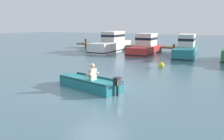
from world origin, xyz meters
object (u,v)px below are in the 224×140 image
(moored_boat_red, at_px, (145,46))
(mooring_buoy, at_px, (161,65))
(rowboat_with_person, at_px, (89,83))
(moored_boat_teal, at_px, (186,48))
(moored_boat_white, at_px, (112,44))

(moored_boat_red, distance_m, mooring_buoy, 8.05)
(rowboat_with_person, distance_m, moored_boat_teal, 13.68)
(rowboat_with_person, height_order, moored_boat_white, moored_boat_white)
(moored_boat_red, bearing_deg, moored_boat_white, 175.13)
(rowboat_with_person, height_order, mooring_buoy, rowboat_with_person)
(moored_boat_teal, bearing_deg, mooring_buoy, -91.56)
(moored_boat_red, relative_size, moored_boat_teal, 0.79)
(mooring_buoy, bearing_deg, moored_boat_white, 136.59)
(rowboat_with_person, height_order, moored_boat_red, moored_boat_red)
(moored_boat_teal, bearing_deg, rowboat_with_person, -96.08)
(moored_boat_red, distance_m, moored_boat_teal, 4.03)
(moored_boat_red, bearing_deg, rowboat_with_person, -79.48)
(moored_boat_white, xyz_separation_m, moored_boat_teal, (8.01, -0.59, -0.06))
(moored_boat_white, distance_m, moored_boat_red, 4.00)
(moored_boat_white, height_order, moored_boat_teal, moored_boat_white)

